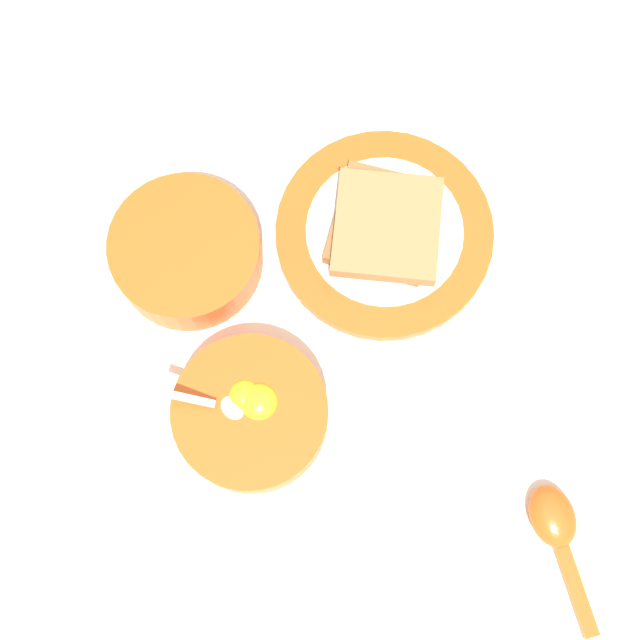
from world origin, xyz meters
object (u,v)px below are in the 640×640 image
(soup_spoon, at_px, (556,529))
(congee_bowl, at_px, (186,252))
(toast_plate, at_px, (384,234))
(egg_bowl, at_px, (251,414))
(toast_sandwich, at_px, (385,225))

(soup_spoon, bearing_deg, congee_bowl, -169.13)
(toast_plate, relative_size, congee_bowl, 1.49)
(soup_spoon, distance_m, congee_bowl, 0.43)
(egg_bowl, height_order, soup_spoon, egg_bowl)
(egg_bowl, xyz_separation_m, toast_sandwich, (-0.05, 0.22, 0.01))
(toast_plate, bearing_deg, congee_bowl, -124.45)
(toast_sandwich, bearing_deg, congee_bowl, -124.79)
(toast_plate, relative_size, toast_sandwich, 1.45)
(toast_sandwich, distance_m, soup_spoon, 0.32)
(egg_bowl, xyz_separation_m, toast_plate, (-0.05, 0.22, -0.02))
(toast_plate, height_order, soup_spoon, soup_spoon)
(soup_spoon, bearing_deg, toast_plate, 165.90)
(toast_sandwich, height_order, soup_spoon, toast_sandwich)
(soup_spoon, bearing_deg, egg_bowl, -152.33)
(toast_sandwich, xyz_separation_m, congee_bowl, (-0.11, -0.16, -0.01))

